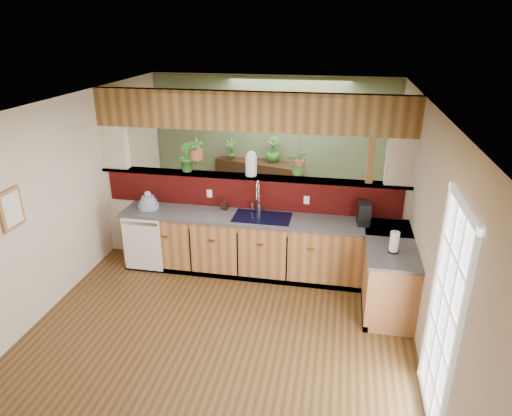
% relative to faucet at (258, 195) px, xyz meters
% --- Properties ---
extents(ground, '(4.60, 7.00, 0.01)m').
position_rel_faucet_xyz_m(ground, '(-0.16, -1.13, -1.17)').
color(ground, '#4C3317').
rests_on(ground, ground).
extents(ceiling, '(4.60, 7.00, 0.01)m').
position_rel_faucet_xyz_m(ceiling, '(-0.16, -1.13, 1.43)').
color(ceiling, brown).
rests_on(ceiling, ground).
extents(wall_back, '(4.60, 0.02, 2.60)m').
position_rel_faucet_xyz_m(wall_back, '(-0.16, 2.37, 0.13)').
color(wall_back, beige).
rests_on(wall_back, ground).
extents(wall_left, '(0.02, 7.00, 2.60)m').
position_rel_faucet_xyz_m(wall_left, '(-2.46, -1.13, 0.13)').
color(wall_left, beige).
rests_on(wall_left, ground).
extents(wall_right, '(0.02, 7.00, 2.60)m').
position_rel_faucet_xyz_m(wall_right, '(2.14, -1.13, 0.13)').
color(wall_right, beige).
rests_on(wall_right, ground).
extents(pass_through_partition, '(4.60, 0.21, 2.60)m').
position_rel_faucet_xyz_m(pass_through_partition, '(-0.13, 0.22, 0.02)').
color(pass_through_partition, beige).
rests_on(pass_through_partition, ground).
extents(pass_through_ledge, '(4.60, 0.21, 0.04)m').
position_rel_faucet_xyz_m(pass_through_ledge, '(-0.16, 0.22, 0.20)').
color(pass_through_ledge, brown).
rests_on(pass_through_ledge, ground).
extents(header_beam, '(4.60, 0.15, 0.55)m').
position_rel_faucet_xyz_m(header_beam, '(-0.16, 0.22, 1.15)').
color(header_beam, brown).
rests_on(header_beam, ground).
extents(sage_backwall, '(4.55, 0.02, 2.55)m').
position_rel_faucet_xyz_m(sage_backwall, '(-0.16, 2.35, 0.13)').
color(sage_backwall, '#556746').
rests_on(sage_backwall, ground).
extents(countertop, '(4.14, 1.52, 0.90)m').
position_rel_faucet_xyz_m(countertop, '(0.68, -0.26, -0.72)').
color(countertop, '#935E32').
rests_on(countertop, ground).
extents(dishwasher, '(0.58, 0.03, 0.82)m').
position_rel_faucet_xyz_m(dishwasher, '(-1.64, -0.46, -0.71)').
color(dishwasher, white).
rests_on(dishwasher, ground).
extents(navy_sink, '(0.82, 0.50, 0.18)m').
position_rel_faucet_xyz_m(navy_sink, '(0.09, -0.15, -0.35)').
color(navy_sink, black).
rests_on(navy_sink, countertop).
extents(french_door, '(0.06, 1.02, 2.16)m').
position_rel_faucet_xyz_m(french_door, '(2.11, -2.43, -0.12)').
color(french_door, white).
rests_on(french_door, ground).
extents(framed_print, '(0.04, 0.35, 0.45)m').
position_rel_faucet_xyz_m(framed_print, '(-2.43, -1.93, 0.38)').
color(framed_print, '#935E32').
rests_on(framed_print, wall_left).
extents(faucet, '(0.22, 0.22, 0.50)m').
position_rel_faucet_xyz_m(faucet, '(0.00, 0.00, 0.00)').
color(faucet, '#B7B7B2').
rests_on(faucet, countertop).
extents(dish_stack, '(0.31, 0.31, 0.27)m').
position_rel_faucet_xyz_m(dish_stack, '(-1.64, -0.13, -0.19)').
color(dish_stack, '#8691AE').
rests_on(dish_stack, countertop).
extents(soap_dispenser, '(0.11, 0.11, 0.18)m').
position_rel_faucet_xyz_m(soap_dispenser, '(-0.51, 0.02, -0.18)').
color(soap_dispenser, '#351F13').
rests_on(soap_dispenser, countertop).
extents(coffee_maker, '(0.16, 0.27, 0.31)m').
position_rel_faucet_xyz_m(coffee_maker, '(1.49, -0.11, -0.13)').
color(coffee_maker, black).
rests_on(coffee_maker, countertop).
extents(paper_towel, '(0.13, 0.13, 0.28)m').
position_rel_faucet_xyz_m(paper_towel, '(1.83, -0.90, -0.14)').
color(paper_towel, black).
rests_on(paper_towel, countertop).
extents(glass_jar, '(0.17, 0.17, 0.37)m').
position_rel_faucet_xyz_m(glass_jar, '(-0.14, 0.22, 0.40)').
color(glass_jar, silver).
rests_on(glass_jar, pass_through_ledge).
extents(ledge_plant_left, '(0.32, 0.29, 0.48)m').
position_rel_faucet_xyz_m(ledge_plant_left, '(-1.10, 0.22, 0.46)').
color(ledge_plant_left, '#2C6623').
rests_on(ledge_plant_left, pass_through_ledge).
extents(hanging_plant_a, '(0.24, 0.20, 0.51)m').
position_rel_faucet_xyz_m(hanging_plant_a, '(-0.97, 0.22, 0.66)').
color(hanging_plant_a, brown).
rests_on(hanging_plant_a, header_beam).
extents(hanging_plant_b, '(0.35, 0.31, 0.54)m').
position_rel_faucet_xyz_m(hanging_plant_b, '(0.55, 0.22, 0.60)').
color(hanging_plant_b, brown).
rests_on(hanging_plant_b, header_beam).
extents(shelving_console, '(1.70, 0.88, 1.09)m').
position_rel_faucet_xyz_m(shelving_console, '(-0.39, 2.12, -0.67)').
color(shelving_console, black).
rests_on(shelving_console, ground).
extents(shelf_plant_a, '(0.22, 0.15, 0.41)m').
position_rel_faucet_xyz_m(shelf_plant_a, '(-0.92, 2.12, 0.08)').
color(shelf_plant_a, '#2C6623').
rests_on(shelf_plant_a, shelving_console).
extents(shelf_plant_b, '(0.28, 0.28, 0.48)m').
position_rel_faucet_xyz_m(shelf_plant_b, '(-0.12, 2.12, 0.12)').
color(shelf_plant_b, '#2C6623').
rests_on(shelf_plant_b, shelving_console).
extents(floor_plant, '(0.74, 0.65, 0.81)m').
position_rel_faucet_xyz_m(floor_plant, '(0.68, 1.16, -0.76)').
color(floor_plant, '#2C6623').
rests_on(floor_plant, ground).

